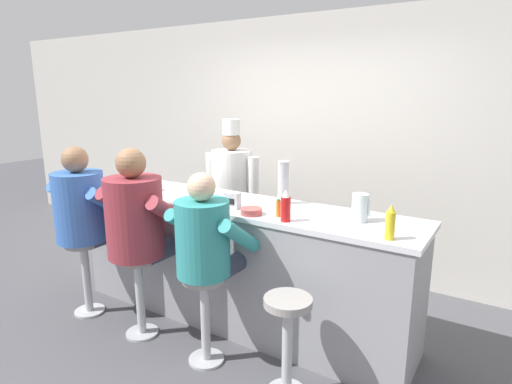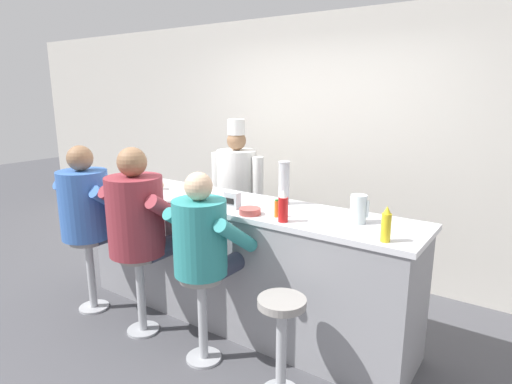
% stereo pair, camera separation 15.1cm
% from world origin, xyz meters
% --- Properties ---
extents(ground_plane, '(20.00, 20.00, 0.00)m').
position_xyz_m(ground_plane, '(0.00, 0.00, 0.00)').
color(ground_plane, '#4C4C51').
extents(wall_back, '(10.00, 0.06, 2.70)m').
position_xyz_m(wall_back, '(0.00, 1.79, 1.35)').
color(wall_back, beige).
rests_on(wall_back, ground_plane).
extents(diner_counter, '(3.03, 0.66, 1.04)m').
position_xyz_m(diner_counter, '(0.00, 0.33, 0.52)').
color(diner_counter, gray).
rests_on(diner_counter, ground_plane).
extents(ketchup_bottle_red, '(0.07, 0.07, 0.23)m').
position_xyz_m(ketchup_bottle_red, '(0.59, 0.09, 1.15)').
color(ketchup_bottle_red, red).
rests_on(ketchup_bottle_red, diner_counter).
extents(mustard_bottle_yellow, '(0.06, 0.06, 0.22)m').
position_xyz_m(mustard_bottle_yellow, '(1.30, 0.10, 1.15)').
color(mustard_bottle_yellow, yellow).
rests_on(mustard_bottle_yellow, diner_counter).
extents(hot_sauce_bottle_orange, '(0.03, 0.03, 0.13)m').
position_xyz_m(hot_sauce_bottle_orange, '(0.49, 0.16, 1.11)').
color(hot_sauce_bottle_orange, orange).
rests_on(hot_sauce_bottle_orange, diner_counter).
extents(water_pitcher_clear, '(0.13, 0.11, 0.20)m').
position_xyz_m(water_pitcher_clear, '(1.03, 0.36, 1.14)').
color(water_pitcher_clear, silver).
rests_on(water_pitcher_clear, diner_counter).
extents(breakfast_plate, '(0.25, 0.25, 0.05)m').
position_xyz_m(breakfast_plate, '(-0.16, 0.12, 1.06)').
color(breakfast_plate, white).
rests_on(breakfast_plate, diner_counter).
extents(cereal_bowl, '(0.16, 0.16, 0.05)m').
position_xyz_m(cereal_bowl, '(0.30, 0.10, 1.07)').
color(cereal_bowl, '#B24C47').
rests_on(cereal_bowl, diner_counter).
extents(coffee_mug_tan, '(0.14, 0.09, 0.09)m').
position_xyz_m(coffee_mug_tan, '(-0.88, 0.28, 1.09)').
color(coffee_mug_tan, beige).
rests_on(coffee_mug_tan, diner_counter).
extents(coffee_mug_white, '(0.12, 0.08, 0.09)m').
position_xyz_m(coffee_mug_white, '(-1.00, 0.14, 1.09)').
color(coffee_mug_white, white).
rests_on(coffee_mug_white, diner_counter).
extents(cup_stack_steel, '(0.09, 0.09, 0.35)m').
position_xyz_m(cup_stack_steel, '(0.34, 0.50, 1.22)').
color(cup_stack_steel, '#B7BABF').
rests_on(cup_stack_steel, diner_counter).
extents(napkin_dispenser_chrome, '(0.12, 0.07, 0.13)m').
position_xyz_m(napkin_dispenser_chrome, '(0.09, 0.16, 1.11)').
color(napkin_dispenser_chrome, silver).
rests_on(napkin_dispenser_chrome, diner_counter).
extents(diner_seated_blue, '(0.63, 0.62, 1.49)m').
position_xyz_m(diner_seated_blue, '(-1.18, -0.25, 0.94)').
color(diner_seated_blue, '#B2B5BA').
rests_on(diner_seated_blue, ground_plane).
extents(diner_seated_maroon, '(0.66, 0.65, 1.52)m').
position_xyz_m(diner_seated_maroon, '(-0.51, -0.24, 0.95)').
color(diner_seated_maroon, '#B2B5BA').
rests_on(diner_seated_maroon, ground_plane).
extents(diner_seated_teal, '(0.57, 0.56, 1.40)m').
position_xyz_m(diner_seated_teal, '(0.15, -0.25, 0.90)').
color(diner_seated_teal, '#B2B5BA').
rests_on(diner_seated_teal, ground_plane).
extents(empty_stool_round, '(0.31, 0.31, 0.68)m').
position_xyz_m(empty_stool_round, '(0.81, -0.28, 0.46)').
color(empty_stool_round, '#B2B5BA').
rests_on(empty_stool_round, ground_plane).
extents(cook_in_whites_near, '(0.64, 0.41, 1.65)m').
position_xyz_m(cook_in_whites_near, '(-0.59, 1.11, 0.91)').
color(cook_in_whites_near, '#232328').
rests_on(cook_in_whites_near, ground_plane).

